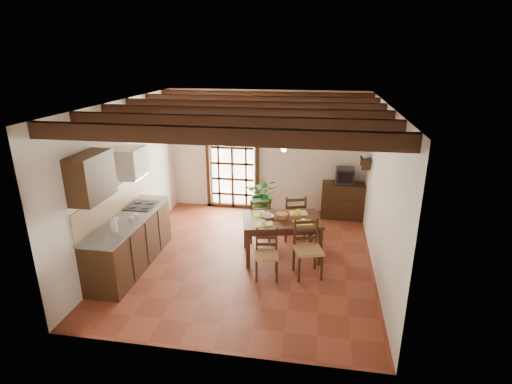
% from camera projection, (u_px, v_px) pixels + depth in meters
% --- Properties ---
extents(ground_plane, '(5.00, 5.00, 0.00)m').
position_uv_depth(ground_plane, '(247.00, 258.00, 7.35)').
color(ground_plane, brown).
extents(room_shell, '(4.52, 5.02, 2.81)m').
position_uv_depth(room_shell, '(246.00, 162.00, 6.75)').
color(room_shell, silver).
rests_on(room_shell, ground_plane).
extents(ceiling_beams, '(4.50, 4.34, 0.20)m').
position_uv_depth(ceiling_beams, '(246.00, 110.00, 6.46)').
color(ceiling_beams, black).
rests_on(ceiling_beams, room_shell).
extents(french_door, '(1.26, 0.11, 2.32)m').
position_uv_depth(french_door, '(232.00, 160.00, 9.36)').
color(french_door, white).
rests_on(french_door, ground_plane).
extents(kitchen_counter, '(0.64, 2.25, 1.38)m').
position_uv_depth(kitchen_counter, '(130.00, 241.00, 6.94)').
color(kitchen_counter, black).
rests_on(kitchen_counter, ground_plane).
extents(upper_cabinet, '(0.35, 0.80, 0.70)m').
position_uv_depth(upper_cabinet, '(91.00, 177.00, 5.85)').
color(upper_cabinet, black).
rests_on(upper_cabinet, room_shell).
extents(range_hood, '(0.38, 0.60, 0.54)m').
position_uv_depth(range_hood, '(132.00, 163.00, 7.05)').
color(range_hood, white).
rests_on(range_hood, room_shell).
extents(counter_items, '(0.50, 1.43, 0.25)m').
position_uv_depth(counter_items, '(130.00, 213.00, 6.86)').
color(counter_items, black).
rests_on(counter_items, kitchen_counter).
extents(dining_table, '(1.56, 1.20, 0.75)m').
position_uv_depth(dining_table, '(281.00, 223.00, 7.21)').
color(dining_table, '#3C1D13').
rests_on(dining_table, ground_plane).
extents(chair_near_left, '(0.44, 0.42, 0.84)m').
position_uv_depth(chair_near_left, '(266.00, 263.00, 6.65)').
color(chair_near_left, '#AA7D48').
rests_on(chair_near_left, ground_plane).
extents(chair_near_right, '(0.56, 0.54, 0.97)m').
position_uv_depth(chair_near_right, '(307.00, 259.00, 6.69)').
color(chair_near_right, '#AA7D48').
rests_on(chair_near_right, ground_plane).
extents(chair_far_left, '(0.52, 0.51, 0.91)m').
position_uv_depth(chair_far_left, '(259.00, 226.00, 7.97)').
color(chair_far_left, '#AA7D48').
rests_on(chair_far_left, ground_plane).
extents(chair_far_right, '(0.54, 0.53, 0.95)m').
position_uv_depth(chair_far_right, '(293.00, 225.00, 8.02)').
color(chair_far_right, '#AA7D48').
rests_on(chair_far_right, ground_plane).
extents(table_setting, '(1.01, 0.67, 0.09)m').
position_uv_depth(table_setting, '(282.00, 217.00, 7.17)').
color(table_setting, '#F1F727').
rests_on(table_setting, dining_table).
extents(table_bowl, '(0.27, 0.27, 0.05)m').
position_uv_depth(table_bowl, '(268.00, 216.00, 7.20)').
color(table_bowl, white).
rests_on(table_bowl, dining_table).
extents(sideboard, '(0.97, 0.46, 0.81)m').
position_uv_depth(sideboard, '(343.00, 201.00, 9.01)').
color(sideboard, black).
rests_on(sideboard, ground_plane).
extents(crt_tv, '(0.40, 0.38, 0.34)m').
position_uv_depth(crt_tv, '(345.00, 175.00, 8.81)').
color(crt_tv, black).
rests_on(crt_tv, sideboard).
extents(fuse_box, '(0.25, 0.03, 0.32)m').
position_uv_depth(fuse_box, '(333.00, 139.00, 8.85)').
color(fuse_box, white).
rests_on(fuse_box, room_shell).
extents(plant_pot, '(0.38, 0.38, 0.24)m').
position_uv_depth(plant_pot, '(263.00, 215.00, 9.00)').
color(plant_pot, maroon).
rests_on(plant_pot, ground_plane).
extents(potted_plant, '(1.94, 1.67, 2.14)m').
position_uv_depth(potted_plant, '(263.00, 196.00, 8.85)').
color(potted_plant, '#144C19').
rests_on(potted_plant, ground_plane).
extents(wall_shelf, '(0.20, 0.42, 0.20)m').
position_uv_depth(wall_shelf, '(366.00, 161.00, 8.01)').
color(wall_shelf, black).
rests_on(wall_shelf, room_shell).
extents(shelf_vase, '(0.15, 0.15, 0.15)m').
position_uv_depth(shelf_vase, '(366.00, 154.00, 7.96)').
color(shelf_vase, '#B2BFB2').
rests_on(shelf_vase, wall_shelf).
extents(shelf_flowers, '(0.14, 0.14, 0.36)m').
position_uv_depth(shelf_flowers, '(367.00, 144.00, 7.90)').
color(shelf_flowers, '#F1F727').
rests_on(shelf_flowers, shelf_vase).
extents(framed_picture, '(0.03, 0.32, 0.32)m').
position_uv_depth(framed_picture, '(373.00, 135.00, 7.82)').
color(framed_picture, brown).
rests_on(framed_picture, room_shell).
extents(pendant_lamp, '(0.36, 0.36, 0.84)m').
position_uv_depth(pendant_lamp, '(284.00, 145.00, 6.83)').
color(pendant_lamp, black).
rests_on(pendant_lamp, room_shell).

